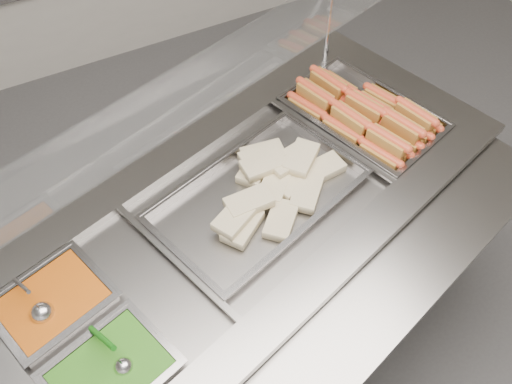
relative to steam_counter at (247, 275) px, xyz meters
name	(u,v)px	position (x,y,z in m)	size (l,w,h in m)	color
steam_counter	(247,275)	(0.00, 0.00, 0.00)	(2.09, 1.38, 0.92)	gray
tray_rail	(366,311)	(0.16, -0.50, 0.41)	(1.83, 0.89, 0.05)	gray
sneeze_guard	(192,88)	(-0.07, 0.21, 0.83)	(1.70, 0.79, 0.45)	silver
pan_hotdogs	(362,120)	(0.61, 0.19, 0.42)	(0.50, 0.64, 0.10)	gray
pan_wraps	(258,199)	(0.06, 0.02, 0.43)	(0.78, 0.60, 0.07)	gray
pan_beans	(55,307)	(-0.67, -0.05, 0.42)	(0.37, 0.33, 0.10)	gray
pan_peas	(113,375)	(-0.59, -0.34, 0.42)	(0.37, 0.33, 0.10)	gray
hotdogs_in_buns	(365,115)	(0.60, 0.17, 0.47)	(0.45, 0.57, 0.12)	#9C6420
tortilla_wraps	(275,182)	(0.13, 0.04, 0.47)	(0.55, 0.43, 0.07)	#C6B784
ladle	(41,311)	(-0.71, -0.08, 0.47)	(0.09, 0.19, 0.16)	silver
serving_spoon	(120,362)	(-0.55, -0.33, 0.47)	(0.08, 0.18, 0.14)	silver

